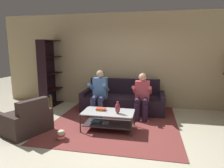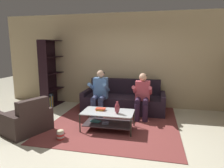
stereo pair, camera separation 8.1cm
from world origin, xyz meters
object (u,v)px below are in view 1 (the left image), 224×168
at_px(person_seated_left, 99,91).
at_px(vase, 118,108).
at_px(armchair, 25,121).
at_px(popcorn_tub, 61,135).
at_px(couch, 123,101).
at_px(bookshelf, 50,78).
at_px(person_seated_right, 142,94).
at_px(coffee_table, 108,118).
at_px(book_stack, 101,109).

height_order(person_seated_left, vase, person_seated_left).
height_order(armchair, popcorn_tub, armchair).
height_order(couch, armchair, couch).
bearing_deg(bookshelf, couch, -1.97).
height_order(person_seated_right, coffee_table, person_seated_right).
distance_m(bookshelf, popcorn_tub, 2.78).
relative_size(book_stack, bookshelf, 0.11).
relative_size(vase, armchair, 0.22).
relative_size(couch, bookshelf, 1.14).
bearing_deg(bookshelf, book_stack, -35.68).
height_order(coffee_table, armchair, armchair).
bearing_deg(bookshelf, vase, -33.30).
xyz_separation_m(person_seated_left, vase, (0.68, -1.02, -0.13)).
relative_size(couch, vase, 8.96).
xyz_separation_m(couch, armchair, (-1.90, -1.95, -0.05)).
bearing_deg(armchair, person_seated_left, 47.24).
bearing_deg(armchair, book_stack, 19.27).
distance_m(coffee_table, book_stack, 0.26).
distance_m(coffee_table, armchair, 1.83).
distance_m(person_seated_left, person_seated_right, 1.16).
height_order(vase, bookshelf, bookshelf).
height_order(person_seated_right, vase, person_seated_right).
relative_size(couch, book_stack, 10.67).
distance_m(couch, book_stack, 1.44).
distance_m(vase, bookshelf, 2.99).
height_order(coffee_table, vase, vase).
bearing_deg(popcorn_tub, person_seated_left, 77.34).
xyz_separation_m(vase, popcorn_tub, (-1.05, -0.62, -0.45)).
relative_size(person_seated_left, armchair, 1.05).
distance_m(vase, armchair, 2.06).
bearing_deg(popcorn_tub, bookshelf, 122.43).
xyz_separation_m(person_seated_right, coffee_table, (-0.71, -0.93, -0.37)).
xyz_separation_m(coffee_table, popcorn_tub, (-0.82, -0.70, -0.18)).
relative_size(person_seated_right, vase, 4.48).
distance_m(book_stack, bookshelf, 2.58).
bearing_deg(vase, popcorn_tub, -149.54).
xyz_separation_m(vase, book_stack, (-0.42, 0.15, -0.10)).
height_order(person_seated_left, coffee_table, person_seated_left).
bearing_deg(couch, coffee_table, -95.07).
bearing_deg(vase, armchair, -168.60).
distance_m(vase, book_stack, 0.46).
distance_m(book_stack, armchair, 1.69).
bearing_deg(person_seated_left, vase, -56.14).
bearing_deg(person_seated_right, couch, 137.26).
bearing_deg(popcorn_tub, person_seated_right, 47.00).
distance_m(couch, person_seated_right, 0.86).
xyz_separation_m(person_seated_left, armchair, (-1.32, -1.42, -0.42)).
relative_size(vase, book_stack, 1.19).
relative_size(person_seated_left, bookshelf, 0.60).
height_order(bookshelf, armchair, bookshelf).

